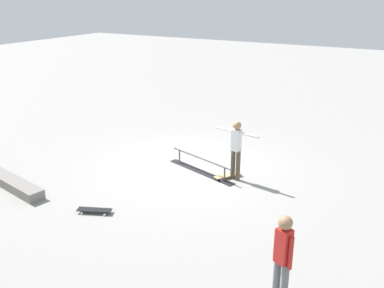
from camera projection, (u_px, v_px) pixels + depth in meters
The scene contains 7 objects.
ground_plane at pixel (192, 167), 12.32m from camera, with size 60.00×60.00×0.00m, color gray.
grind_rail at pixel (201, 166), 11.93m from camera, with size 2.37×0.92×0.44m.
skate_ledge at pixel (14, 184), 10.97m from camera, with size 2.31×0.41×0.25m, color gray.
skater_main at pixel (236, 146), 11.21m from camera, with size 1.32×0.29×1.65m.
skateboard_main at pixel (228, 175), 11.60m from camera, with size 0.60×0.78×0.09m.
bystander_red_shirt at pixel (283, 257), 6.62m from camera, with size 0.37×0.26×1.65m.
loose_skateboard_black at pixel (94, 210), 9.78m from camera, with size 0.81×0.50×0.09m.
Camera 1 is at (-5.65, 9.84, 4.85)m, focal length 39.77 mm.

